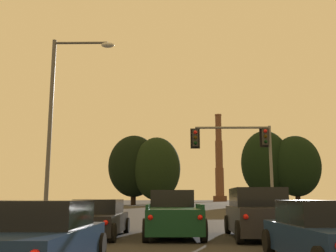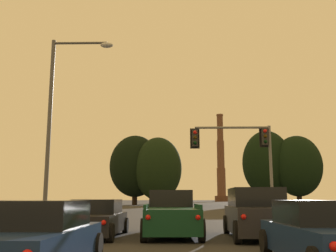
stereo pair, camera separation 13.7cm
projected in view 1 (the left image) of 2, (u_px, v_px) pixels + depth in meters
The scene contains 12 objects.
pickup_truck_center_lane_front at pixel (173, 215), 15.87m from camera, with size 2.35×5.56×1.82m.
sedan_right_lane_second at pixel (327, 234), 8.90m from camera, with size 2.05×4.73×1.43m.
suv_right_lane_front at pixel (257, 214), 14.83m from camera, with size 2.25×4.96×1.86m.
sedan_left_lane_second at pixel (40, 239), 7.86m from camera, with size 2.00×4.71×1.43m.
sedan_left_lane_front at pixel (98, 219), 15.29m from camera, with size 2.00×4.71×1.43m.
traffic_light_overhead_right at pixel (244, 148), 23.76m from camera, with size 5.01×0.50×5.83m.
street_lamp at pixel (60, 111), 18.95m from camera, with size 3.09×0.36×9.25m.
smokestack at pixel (219, 167), 178.86m from camera, with size 6.22×6.22×39.98m.
treeline_right_mid at pixel (157, 169), 82.39m from camera, with size 9.94×8.95×14.20m.
treeline_left_mid at pixel (266, 163), 78.71m from camera, with size 9.77×8.79×14.94m.
treeline_far_right at pixel (134, 166), 85.25m from camera, with size 11.06×9.95×15.02m.
treeline_center_left at pixel (296, 166), 76.46m from camera, with size 9.49×8.54×13.57m.
Camera 1 is at (-0.23, -0.87, 1.47)m, focal length 42.00 mm.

